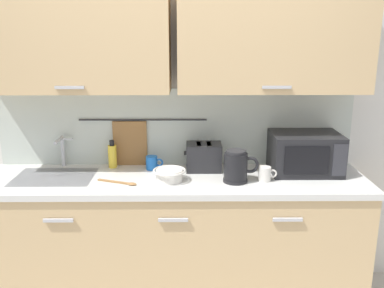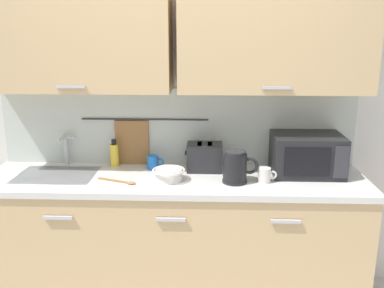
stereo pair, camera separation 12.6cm
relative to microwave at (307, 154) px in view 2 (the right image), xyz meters
The scene contains 11 objects.
counter_unit 1.07m from the microwave, behind, with size 2.53×0.64×0.90m.
back_wall_assembly 1.02m from the microwave, behind, with size 3.70×0.41×2.50m.
sink_faucet 1.68m from the microwave, behind, with size 0.09×0.17×0.22m.
microwave is the anchor object (origin of this frame).
electric_kettle 0.52m from the microwave, 158.61° to the right, with size 0.23×0.16×0.21m.
dish_soap_bottle 1.33m from the microwave, behind, with size 0.06×0.06×0.20m.
mug_near_sink 1.05m from the microwave, behind, with size 0.12×0.08×0.09m.
mixing_bowl 0.94m from the microwave, 169.20° to the right, with size 0.21×0.21×0.08m.
toaster 0.69m from the microwave, behind, with size 0.26×0.17×0.19m.
mug_by_kettle 0.36m from the microwave, 148.91° to the right, with size 0.12×0.08×0.09m.
wooden_spoon 1.24m from the microwave, 169.63° to the right, with size 0.27×0.13×0.01m.
Camera 2 is at (0.22, -2.37, 1.84)m, focal length 40.06 mm.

